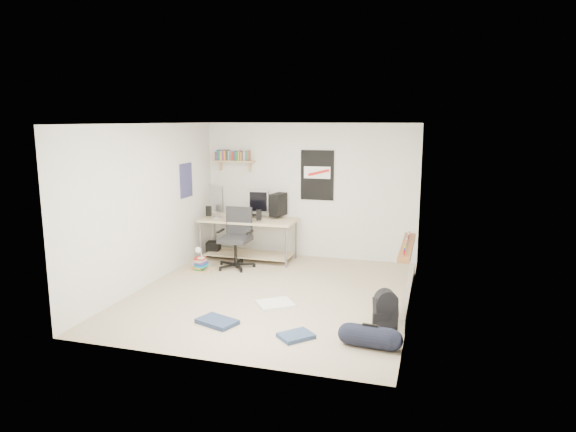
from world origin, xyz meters
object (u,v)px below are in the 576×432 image
(desk, at_px, (249,240))
(duffel_bag, at_px, (370,336))
(office_chair, at_px, (235,240))
(book_stack, at_px, (201,262))
(backpack, at_px, (386,312))

(desk, bearing_deg, duffel_bag, -58.62)
(office_chair, relative_size, book_stack, 2.59)
(book_stack, bearing_deg, duffel_bag, -34.96)
(duffel_bag, height_order, book_stack, duffel_bag)
(office_chair, relative_size, backpack, 2.80)
(desk, bearing_deg, book_stack, -130.33)
(desk, height_order, book_stack, desk)
(duffel_bag, bearing_deg, desk, 135.40)
(office_chair, distance_m, backpack, 3.42)
(office_chair, bearing_deg, desk, 83.95)
(duffel_bag, bearing_deg, office_chair, 141.49)
(office_chair, xyz_separation_m, book_stack, (-0.52, -0.33, -0.34))
(desk, bearing_deg, office_chair, -102.27)
(office_chair, height_order, duffel_bag, office_chair)
(desk, xyz_separation_m, book_stack, (-0.55, -0.90, -0.21))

